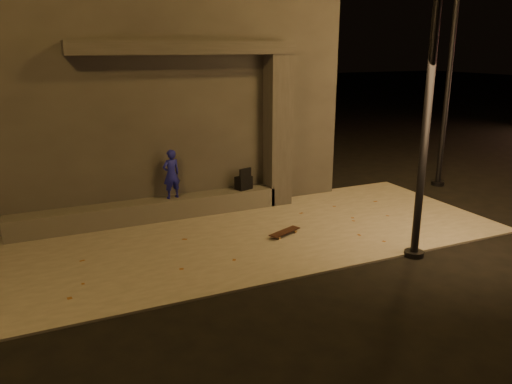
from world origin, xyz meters
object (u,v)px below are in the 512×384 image
column (278,131)px  skateboard (285,232)px  street_lamp_0 (436,19)px  skateboarder (171,174)px  backpack (244,182)px

column → skateboard: size_ratio=4.49×
column → street_lamp_0: bearing=-77.8°
skateboard → skateboarder: bearing=107.4°
backpack → street_lamp_0: bearing=-83.4°
column → backpack: 1.47m
skateboard → street_lamp_0: size_ratio=0.11×
skateboard → street_lamp_0: 4.86m
column → street_lamp_0: street_lamp_0 is taller
column → skateboarder: bearing=180.0°
skateboard → column: bearing=44.6°
column → backpack: column is taller
skateboarder → skateboard: (1.78, -2.12, -0.94)m
street_lamp_0 → backpack: bearing=113.8°
street_lamp_0 → column: bearing=102.2°
skateboarder → backpack: (1.77, 0.00, -0.37)m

